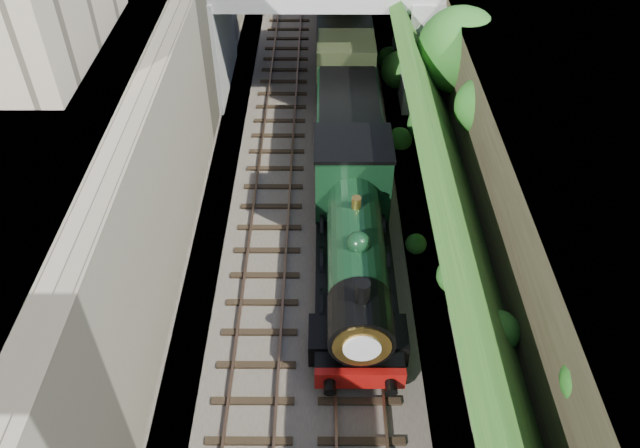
# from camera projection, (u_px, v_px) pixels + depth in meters

# --- Properties ---
(trackbed) EXTENTS (10.00, 90.00, 0.20)m
(trackbed) POSITION_uv_depth(u_px,v_px,m) (321.00, 126.00, 30.29)
(trackbed) COLOR #473F38
(trackbed) RESTS_ON ground
(retaining_wall) EXTENTS (1.00, 90.00, 7.00)m
(retaining_wall) POSITION_uv_depth(u_px,v_px,m) (199.00, 61.00, 28.05)
(retaining_wall) COLOR #756B56
(retaining_wall) RESTS_ON ground
(street_plateau_left) EXTENTS (6.00, 90.00, 7.00)m
(street_plateau_left) POSITION_uv_depth(u_px,v_px,m) (121.00, 61.00, 28.05)
(street_plateau_left) COLOR #262628
(street_plateau_left) RESTS_ON ground
(street_plateau_right) EXTENTS (8.00, 90.00, 6.25)m
(street_plateau_right) POSITION_uv_depth(u_px,v_px,m) (530.00, 69.00, 28.26)
(street_plateau_right) COLOR #262628
(street_plateau_right) RESTS_ON ground
(embankment_slope) EXTENTS (4.15, 90.00, 6.36)m
(embankment_slope) POSITION_uv_depth(u_px,v_px,m) (430.00, 68.00, 28.82)
(embankment_slope) COLOR #1E4714
(embankment_slope) RESTS_ON ground
(track_left) EXTENTS (2.50, 90.00, 0.20)m
(track_left) POSITION_uv_depth(u_px,v_px,m) (279.00, 123.00, 30.20)
(track_left) COLOR black
(track_left) RESTS_ON trackbed
(track_right) EXTENTS (2.50, 90.00, 0.20)m
(track_right) POSITION_uv_depth(u_px,v_px,m) (345.00, 123.00, 30.19)
(track_right) COLOR black
(track_right) RESTS_ON trackbed
(road_bridge) EXTENTS (16.00, 6.40, 7.25)m
(road_bridge) POSITION_uv_depth(u_px,v_px,m) (340.00, 12.00, 30.64)
(road_bridge) COLOR gray
(road_bridge) RESTS_ON ground
(tree) EXTENTS (3.60, 3.80, 6.60)m
(tree) POSITION_uv_depth(u_px,v_px,m) (461.00, 51.00, 26.24)
(tree) COLOR black
(tree) RESTS_ON ground
(locomotive) EXTENTS (3.10, 10.22, 3.83)m
(locomotive) POSITION_uv_depth(u_px,v_px,m) (355.00, 241.00, 21.51)
(locomotive) COLOR black
(locomotive) RESTS_ON trackbed
(tender) EXTENTS (2.70, 6.00, 3.05)m
(tender) POSITION_uv_depth(u_px,v_px,m) (348.00, 131.00, 27.20)
(tender) COLOR black
(tender) RESTS_ON trackbed
(coach_front) EXTENTS (2.90, 18.00, 3.70)m
(coach_front) POSITION_uv_depth(u_px,v_px,m) (342.00, 5.00, 36.34)
(coach_front) COLOR black
(coach_front) RESTS_ON trackbed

